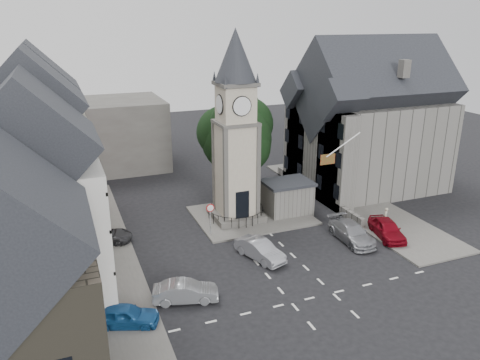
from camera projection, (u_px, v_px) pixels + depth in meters
name	position (u px, v px, depth m)	size (l,w,h in m)	color
ground	(275.00, 259.00, 34.64)	(120.00, 120.00, 0.00)	black
pavement_west	(92.00, 252.00, 35.54)	(6.00, 30.00, 0.14)	#595651
pavement_east	(350.00, 200.00, 45.84)	(6.00, 26.00, 0.14)	#595651
central_island	(251.00, 215.00, 42.17)	(10.00, 8.00, 0.16)	#595651
road_markings	(312.00, 298.00, 29.81)	(20.00, 8.00, 0.01)	silver
clock_tower	(236.00, 129.00, 39.03)	(4.86, 4.86, 16.25)	#4C4944
stone_shelter	(287.00, 197.00, 42.41)	(4.30, 3.30, 3.08)	#65645D
town_tree	(236.00, 129.00, 44.50)	(7.20, 7.20, 10.80)	black
warning_sign_post	(210.00, 213.00, 37.65)	(0.70, 0.19, 2.85)	black
terrace_pink	(39.00, 142.00, 41.16)	(8.10, 7.60, 12.80)	#B47B7E
terrace_cream	(38.00, 167.00, 34.13)	(8.10, 7.60, 12.80)	beige
terrace_tudor	(37.00, 212.00, 27.23)	(8.10, 7.60, 12.00)	silver
backdrop_west	(76.00, 137.00, 53.77)	(20.00, 10.00, 8.00)	#4C4944
east_building	(367.00, 129.00, 47.71)	(14.40, 11.40, 12.60)	#65645D
east_boundary_wall	(315.00, 193.00, 46.49)	(0.40, 16.00, 0.90)	#65645D
flagpole	(343.00, 145.00, 38.67)	(3.68, 0.10, 2.74)	white
car_west_blue	(125.00, 316.00, 26.92)	(1.57, 3.90, 1.33)	#1A5190
car_west_silver	(185.00, 292.00, 29.28)	(1.42, 4.08, 1.35)	#999CA0
car_west_grey	(103.00, 236.00, 36.89)	(2.06, 4.46, 1.24)	#302F32
car_island_silver	(260.00, 250.00, 34.50)	(1.51, 4.32, 1.42)	#9B9CA3
car_island_east	(352.00, 232.00, 37.29)	(2.04, 5.02, 1.46)	gray
car_east_red	(387.00, 229.00, 37.87)	(1.79, 4.45, 1.52)	maroon
pedestrian	(385.00, 217.00, 40.14)	(0.58, 0.38, 1.58)	beige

